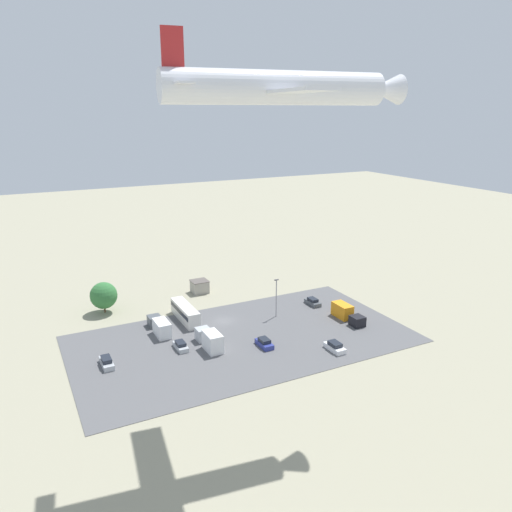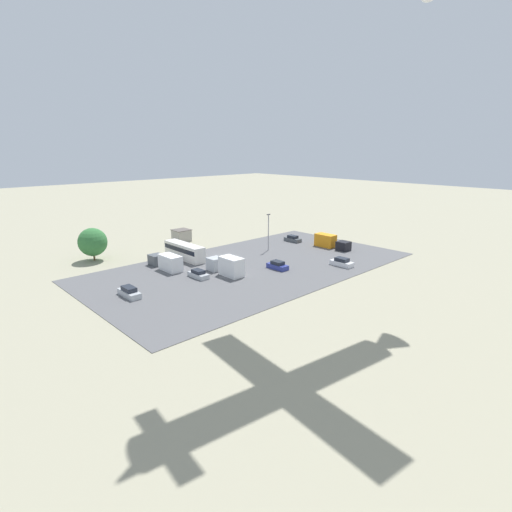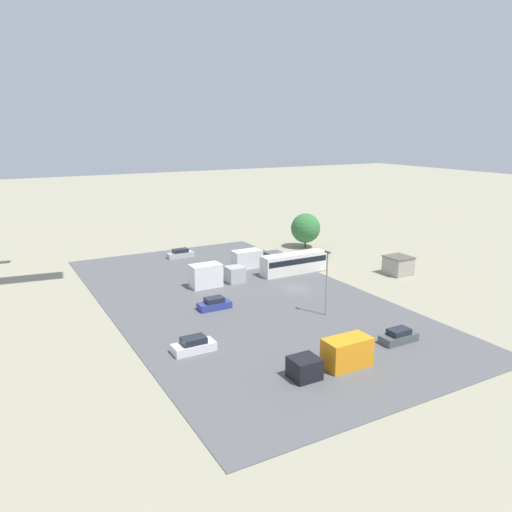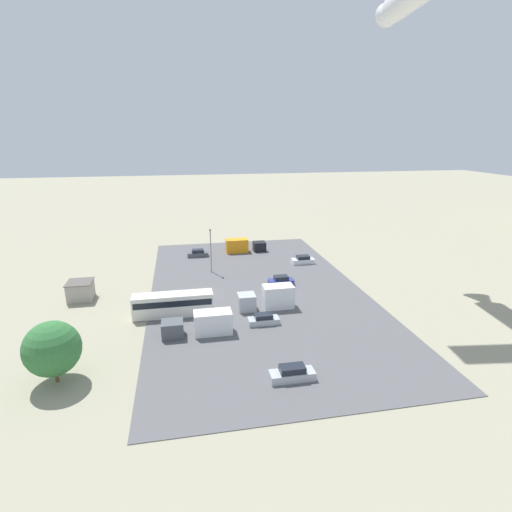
{
  "view_description": "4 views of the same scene",
  "coord_description": "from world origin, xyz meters",
  "px_view_note": "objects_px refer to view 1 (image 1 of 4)",
  "views": [
    {
      "loc": [
        37.1,
        87.2,
        41.37
      ],
      "look_at": [
        3.01,
        20.58,
        19.68
      ],
      "focal_mm": 35.0,
      "sensor_mm": 36.0,
      "label": 1
    },
    {
      "loc": [
        50.56,
        63.74,
        22.32
      ],
      "look_at": [
        0.8,
        11.11,
        2.57
      ],
      "focal_mm": 28.0,
      "sensor_mm": 36.0,
      "label": 2
    },
    {
      "loc": [
        -57.57,
        38.89,
        22.62
      ],
      "look_at": [
        -5.38,
        9.7,
        7.31
      ],
      "focal_mm": 35.0,
      "sensor_mm": 36.0,
      "label": 3
    },
    {
      "loc": [
        60.05,
        -2.3,
        24.8
      ],
      "look_at": [
        -0.42,
        9.31,
        5.94
      ],
      "focal_mm": 28.0,
      "sensor_mm": 36.0,
      "label": 4
    }
  ],
  "objects_px": {
    "parked_car_0": "(264,343)",
    "parked_truck_0": "(160,326)",
    "parked_truck_1": "(346,313)",
    "parked_car_2": "(335,347)",
    "parked_car_4": "(107,362)",
    "parked_car_3": "(313,302)",
    "shed_building": "(200,286)",
    "bus": "(185,312)",
    "airplane": "(288,88)",
    "parked_truck_2": "(210,340)",
    "parked_car_1": "(181,346)"
  },
  "relations": [
    {
      "from": "parked_car_0",
      "to": "parked_car_2",
      "type": "height_order",
      "value": "parked_car_2"
    },
    {
      "from": "airplane",
      "to": "parked_car_2",
      "type": "bearing_deg",
      "value": 129.88
    },
    {
      "from": "parked_car_4",
      "to": "airplane",
      "type": "distance_m",
      "value": 53.6
    },
    {
      "from": "parked_truck_0",
      "to": "parked_truck_2",
      "type": "height_order",
      "value": "parked_truck_2"
    },
    {
      "from": "parked_truck_1",
      "to": "parked_car_0",
      "type": "bearing_deg",
      "value": 8.7
    },
    {
      "from": "parked_car_0",
      "to": "parked_car_3",
      "type": "height_order",
      "value": "parked_car_0"
    },
    {
      "from": "bus",
      "to": "airplane",
      "type": "distance_m",
      "value": 55.64
    },
    {
      "from": "bus",
      "to": "parked_car_3",
      "type": "xyz_separation_m",
      "value": [
        -28.01,
        4.86,
        -1.09
      ]
    },
    {
      "from": "bus",
      "to": "parked_truck_1",
      "type": "bearing_deg",
      "value": 153.45
    },
    {
      "from": "bus",
      "to": "parked_truck_0",
      "type": "distance_m",
      "value": 7.41
    },
    {
      "from": "parked_truck_1",
      "to": "parked_car_2",
      "type": "bearing_deg",
      "value": 45.05
    },
    {
      "from": "parked_car_3",
      "to": "parked_truck_2",
      "type": "distance_m",
      "value": 29.64
    },
    {
      "from": "parked_car_0",
      "to": "parked_truck_0",
      "type": "xyz_separation_m",
      "value": [
        15.27,
        -14.41,
        0.71
      ]
    },
    {
      "from": "parked_car_1",
      "to": "parked_car_2",
      "type": "bearing_deg",
      "value": -28.29
    },
    {
      "from": "parked_car_3",
      "to": "parked_car_4",
      "type": "bearing_deg",
      "value": -170.86
    },
    {
      "from": "parked_car_3",
      "to": "parked_truck_0",
      "type": "bearing_deg",
      "value": 177.94
    },
    {
      "from": "parked_car_0",
      "to": "airplane",
      "type": "xyz_separation_m",
      "value": [
        6.49,
        17.97,
        43.44
      ]
    },
    {
      "from": "parked_car_2",
      "to": "parked_car_4",
      "type": "xyz_separation_m",
      "value": [
        37.66,
        -12.89,
        -0.01
      ]
    },
    {
      "from": "airplane",
      "to": "parked_car_4",
      "type": "bearing_deg",
      "value": -131.43
    },
    {
      "from": "parked_car_1",
      "to": "parked_car_2",
      "type": "relative_size",
      "value": 0.94
    },
    {
      "from": "parked_car_3",
      "to": "airplane",
      "type": "bearing_deg",
      "value": -129.51
    },
    {
      "from": "parked_car_1",
      "to": "parked_car_3",
      "type": "distance_m",
      "value": 33.92
    },
    {
      "from": "parked_car_2",
      "to": "parked_truck_0",
      "type": "xyz_separation_m",
      "value": [
        25.8,
        -21.59,
        0.69
      ]
    },
    {
      "from": "parked_car_4",
      "to": "parked_truck_0",
      "type": "height_order",
      "value": "parked_truck_0"
    },
    {
      "from": "parked_car_1",
      "to": "parked_car_4",
      "type": "relative_size",
      "value": 0.89
    },
    {
      "from": "shed_building",
      "to": "bus",
      "type": "xyz_separation_m",
      "value": [
        8.57,
        14.22,
        0.33
      ]
    },
    {
      "from": "parked_car_4",
      "to": "parked_truck_1",
      "type": "height_order",
      "value": "parked_truck_1"
    },
    {
      "from": "parked_car_0",
      "to": "parked_truck_0",
      "type": "height_order",
      "value": "parked_truck_0"
    },
    {
      "from": "parked_car_0",
      "to": "parked_car_4",
      "type": "distance_m",
      "value": 27.73
    },
    {
      "from": "shed_building",
      "to": "bus",
      "type": "relative_size",
      "value": 0.35
    },
    {
      "from": "parked_car_1",
      "to": "parked_car_3",
      "type": "bearing_deg",
      "value": 12.19
    },
    {
      "from": "parked_car_0",
      "to": "airplane",
      "type": "height_order",
      "value": "airplane"
    },
    {
      "from": "parked_truck_0",
      "to": "parked_car_1",
      "type": "bearing_deg",
      "value": -81.15
    },
    {
      "from": "shed_building",
      "to": "parked_car_1",
      "type": "distance_m",
      "value": 29.62
    },
    {
      "from": "parked_car_0",
      "to": "parked_car_3",
      "type": "bearing_deg",
      "value": -145.53
    },
    {
      "from": "parked_car_3",
      "to": "bus",
      "type": "bearing_deg",
      "value": 170.15
    },
    {
      "from": "parked_car_2",
      "to": "parked_truck_0",
      "type": "relative_size",
      "value": 0.5
    },
    {
      "from": "bus",
      "to": "parked_car_3",
      "type": "bearing_deg",
      "value": 170.15
    },
    {
      "from": "shed_building",
      "to": "bus",
      "type": "height_order",
      "value": "bus"
    },
    {
      "from": "parked_car_4",
      "to": "airplane",
      "type": "bearing_deg",
      "value": 131.07
    },
    {
      "from": "parked_car_0",
      "to": "bus",
      "type": "bearing_deg",
      "value": -63.94
    },
    {
      "from": "parked_car_2",
      "to": "parked_truck_1",
      "type": "relative_size",
      "value": 0.52
    },
    {
      "from": "shed_building",
      "to": "parked_car_4",
      "type": "height_order",
      "value": "shed_building"
    },
    {
      "from": "parked_truck_0",
      "to": "parked_truck_2",
      "type": "distance_m",
      "value": 12.05
    },
    {
      "from": "parked_truck_0",
      "to": "parked_truck_1",
      "type": "distance_m",
      "value": 37.85
    },
    {
      "from": "shed_building",
      "to": "parked_car_4",
      "type": "relative_size",
      "value": 0.82
    },
    {
      "from": "parked_car_3",
      "to": "parked_car_4",
      "type": "height_order",
      "value": "parked_car_4"
    },
    {
      "from": "parked_truck_2",
      "to": "airplane",
      "type": "height_order",
      "value": "airplane"
    },
    {
      "from": "parked_car_3",
      "to": "parked_car_0",
      "type": "bearing_deg",
      "value": -145.53
    },
    {
      "from": "parked_car_2",
      "to": "parked_car_4",
      "type": "height_order",
      "value": "parked_car_2"
    }
  ]
}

